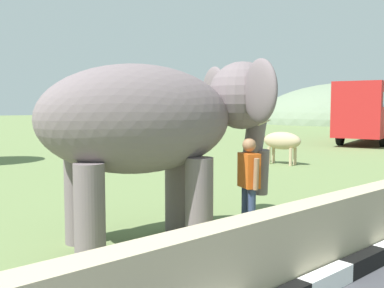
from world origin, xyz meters
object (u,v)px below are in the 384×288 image
object	(u,v)px
elephant	(160,122)
cow_near	(281,141)
bus_red	(374,108)
person_handler	(249,181)

from	to	relation	value
elephant	cow_near	size ratio (longest dim) A/B	2.12
bus_red	cow_near	world-z (taller)	bus_red
elephant	bus_red	distance (m)	23.15
elephant	bus_red	world-z (taller)	bus_red
bus_red	person_handler	bearing A→B (deg)	-158.89
cow_near	bus_red	bearing A→B (deg)	11.88
person_handler	bus_red	xyz separation A→B (m)	(20.65, 7.97, 1.16)
elephant	cow_near	world-z (taller)	elephant
elephant	person_handler	world-z (taller)	elephant
elephant	cow_near	bearing A→B (deg)	26.31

